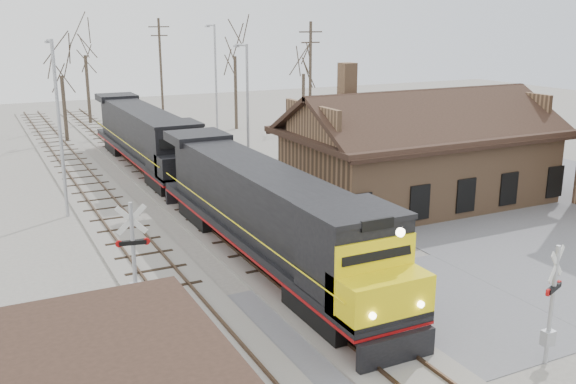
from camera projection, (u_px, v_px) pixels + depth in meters
name	position (u px, v px, depth m)	size (l,w,h in m)	color
ground	(350.00, 330.00, 21.72)	(140.00, 140.00, 0.00)	gray
road	(350.00, 330.00, 21.71)	(60.00, 9.00, 0.03)	slate
track_main	(203.00, 213.00, 34.65)	(3.40, 90.00, 0.24)	gray
track_siding	(119.00, 224.00, 32.71)	(3.40, 90.00, 0.24)	gray
depot	(419.00, 160.00, 36.63)	(15.20, 9.31, 7.90)	#896547
locomotive_lead	(268.00, 215.00, 26.82)	(2.93, 19.64, 4.36)	black
locomotive_trailing	(146.00, 138.00, 44.01)	(2.93, 19.64, 4.13)	black
crossbuck_near	(551.00, 309.00, 19.18)	(1.05, 0.47, 3.83)	#A5A8AD
crossbuck_far	(134.00, 263.00, 22.45)	(1.18, 0.32, 4.15)	#A5A8AD
streetlight_a	(59.00, 120.00, 33.04)	(0.25, 2.04, 9.24)	#A5A8AD
streetlight_b	(247.00, 105.00, 40.91)	(0.25, 2.04, 8.69)	#A5A8AD
streetlight_c	(215.00, 78.00, 53.20)	(0.25, 2.04, 9.78)	#A5A8AD
utility_pole_b	(161.00, 71.00, 61.30)	(2.00, 0.24, 10.27)	#382D23
utility_pole_c	(310.00, 84.00, 50.82)	(2.00, 0.24, 10.02)	#382D23
tree_b	(60.00, 65.00, 53.40)	(3.73, 3.73, 9.15)	#382D23
tree_c	(84.00, 44.00, 62.21)	(4.51, 4.51, 11.06)	#382D23
tree_d	(235.00, 44.00, 59.43)	(4.55, 4.55, 11.15)	#382D23
tree_e	(304.00, 65.00, 60.45)	(3.45, 3.45, 8.44)	#382D23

